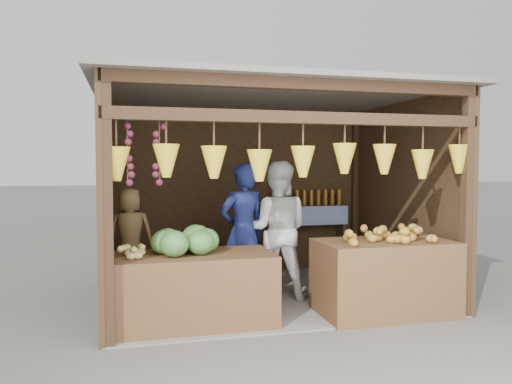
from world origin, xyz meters
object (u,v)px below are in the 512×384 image
at_px(counter_left, 194,290).
at_px(counter_right, 385,277).
at_px(woman_standing, 277,230).
at_px(man_standing, 243,232).
at_px(vendor_seated, 130,233).

relative_size(counter_left, counter_right, 1.11).
xyz_separation_m(counter_right, woman_standing, (-1.00, 0.98, 0.46)).
xyz_separation_m(man_standing, vendor_seated, (-1.38, 0.13, 0.02)).
bearing_deg(woman_standing, man_standing, 22.58).
bearing_deg(man_standing, woman_standing, 167.80).
distance_m(man_standing, vendor_seated, 1.39).
relative_size(man_standing, woman_standing, 0.98).
xyz_separation_m(counter_left, counter_right, (2.19, -0.14, 0.04)).
xyz_separation_m(counter_left, vendor_seated, (-0.65, 0.95, 0.50)).
height_order(counter_left, woman_standing, woman_standing).
bearing_deg(counter_left, vendor_seated, 124.23).
height_order(counter_left, vendor_seated, vendor_seated).
bearing_deg(counter_left, woman_standing, 35.55).
bearing_deg(vendor_seated, counter_right, 162.63).
relative_size(counter_right, woman_standing, 0.87).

